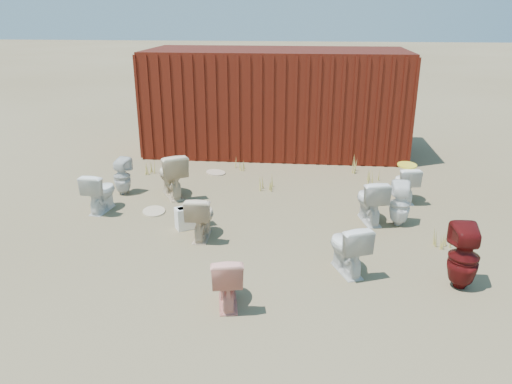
# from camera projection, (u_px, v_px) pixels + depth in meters

# --- Properties ---
(ground) EXTENTS (100.00, 100.00, 0.00)m
(ground) POSITION_uv_depth(u_px,v_px,m) (252.00, 240.00, 7.52)
(ground) COLOR brown
(ground) RESTS_ON ground
(shipping_container) EXTENTS (6.00, 2.40, 2.40)m
(shipping_container) POSITION_uv_depth(u_px,v_px,m) (276.00, 101.00, 11.96)
(shipping_container) COLOR #51150D
(shipping_container) RESTS_ON ground
(toilet_front_a) EXTENTS (0.47, 0.72, 0.69)m
(toilet_front_a) POSITION_uv_depth(u_px,v_px,m) (100.00, 192.00, 8.49)
(toilet_front_a) COLOR white
(toilet_front_a) RESTS_ON ground
(toilet_front_pink) EXTENTS (0.48, 0.70, 0.66)m
(toilet_front_pink) POSITION_uv_depth(u_px,v_px,m) (227.00, 279.00, 5.78)
(toilet_front_pink) COLOR #EF9A8A
(toilet_front_pink) RESTS_ON ground
(toilet_front_c) EXTENTS (0.63, 0.79, 0.71)m
(toilet_front_c) POSITION_uv_depth(u_px,v_px,m) (348.00, 247.00, 6.50)
(toilet_front_c) COLOR silver
(toilet_front_c) RESTS_ON ground
(toilet_front_maroon) EXTENTS (0.39, 0.40, 0.83)m
(toilet_front_maroon) POSITION_uv_depth(u_px,v_px,m) (464.00, 257.00, 6.10)
(toilet_front_maroon) COLOR #530E0E
(toilet_front_maroon) RESTS_ON ground
(toilet_front_e) EXTENTS (0.56, 0.79, 0.73)m
(toilet_front_e) POSITION_uv_depth(u_px,v_px,m) (370.00, 200.00, 8.05)
(toilet_front_e) COLOR silver
(toilet_front_e) RESTS_ON ground
(toilet_back_a) EXTENTS (0.38, 0.39, 0.69)m
(toilet_back_a) POSITION_uv_depth(u_px,v_px,m) (122.00, 176.00, 9.27)
(toilet_back_a) COLOR silver
(toilet_back_a) RESTS_ON ground
(toilet_back_beige_left) EXTENTS (0.81, 0.94, 0.83)m
(toilet_back_beige_left) POSITION_uv_depth(u_px,v_px,m) (171.00, 175.00, 9.15)
(toilet_back_beige_left) COLOR beige
(toilet_back_beige_left) RESTS_ON ground
(toilet_back_beige_right) EXTENTS (0.40, 0.68, 0.69)m
(toilet_back_beige_right) POSITION_uv_depth(u_px,v_px,m) (201.00, 216.00, 7.49)
(toilet_back_beige_right) COLOR beige
(toilet_back_beige_right) RESTS_ON ground
(toilet_back_yellowlid) EXTENTS (0.46, 0.69, 0.66)m
(toilet_back_yellowlid) POSITION_uv_depth(u_px,v_px,m) (405.00, 183.00, 8.94)
(toilet_back_yellowlid) COLOR white
(toilet_back_yellowlid) RESTS_ON ground
(toilet_back_e) EXTENTS (0.35, 0.36, 0.72)m
(toilet_back_e) POSITION_uv_depth(u_px,v_px,m) (400.00, 204.00, 7.92)
(toilet_back_e) COLOR white
(toilet_back_e) RESTS_ON ground
(yellow_lid) EXTENTS (0.34, 0.42, 0.02)m
(yellow_lid) POSITION_uv_depth(u_px,v_px,m) (407.00, 165.00, 8.82)
(yellow_lid) COLOR yellow
(yellow_lid) RESTS_ON toilet_back_yellowlid
(loose_tank) EXTENTS (0.53, 0.44, 0.35)m
(loose_tank) POSITION_uv_depth(u_px,v_px,m) (191.00, 217.00, 7.90)
(loose_tank) COLOR white
(loose_tank) RESTS_ON ground
(loose_lid_near) EXTENTS (0.52, 0.59, 0.02)m
(loose_lid_near) POSITION_uv_depth(u_px,v_px,m) (154.00, 211.00, 8.55)
(loose_lid_near) COLOR #C6B18F
(loose_lid_near) RESTS_ON ground
(loose_lid_far) EXTENTS (0.59, 0.58, 0.02)m
(loose_lid_far) POSITION_uv_depth(u_px,v_px,m) (216.00, 173.00, 10.58)
(loose_lid_far) COLOR tan
(loose_lid_far) RESTS_ON ground
(weed_clump_a) EXTENTS (0.36, 0.36, 0.33)m
(weed_clump_a) POSITION_uv_depth(u_px,v_px,m) (150.00, 166.00, 10.50)
(weed_clump_a) COLOR #B2A047
(weed_clump_a) RESTS_ON ground
(weed_clump_b) EXTENTS (0.32, 0.32, 0.28)m
(weed_clump_b) POSITION_uv_depth(u_px,v_px,m) (266.00, 182.00, 9.59)
(weed_clump_b) COLOR #B2A047
(weed_clump_b) RESTS_ON ground
(weed_clump_c) EXTENTS (0.36, 0.36, 0.29)m
(weed_clump_c) POSITION_uv_depth(u_px,v_px,m) (377.00, 176.00, 9.95)
(weed_clump_c) COLOR #B2A047
(weed_clump_c) RESTS_ON ground
(weed_clump_d) EXTENTS (0.30, 0.30, 0.24)m
(weed_clump_d) POSITION_uv_depth(u_px,v_px,m) (240.00, 164.00, 10.81)
(weed_clump_d) COLOR #B2A047
(weed_clump_d) RESTS_ON ground
(weed_clump_e) EXTENTS (0.34, 0.34, 0.34)m
(weed_clump_e) POSITION_uv_depth(u_px,v_px,m) (354.00, 165.00, 10.55)
(weed_clump_e) COLOR #B2A047
(weed_clump_e) RESTS_ON ground
(weed_clump_f) EXTENTS (0.28, 0.28, 0.27)m
(weed_clump_f) POSITION_uv_depth(u_px,v_px,m) (441.00, 239.00, 7.24)
(weed_clump_f) COLOR #B2A047
(weed_clump_f) RESTS_ON ground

